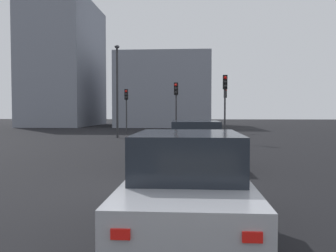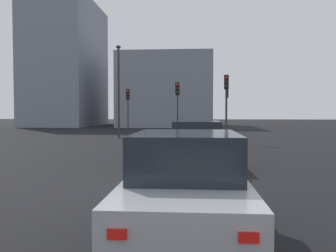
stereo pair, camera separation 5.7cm
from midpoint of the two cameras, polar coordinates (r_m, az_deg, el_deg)
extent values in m
cube|color=black|center=(9.20, -6.75, -10.72)|extent=(160.00, 160.00, 0.20)
cube|color=#141E4C|center=(18.97, 4.12, -1.90)|extent=(4.20, 1.90, 0.62)
cube|color=#1E232B|center=(18.73, 4.14, -0.11)|extent=(1.91, 1.63, 0.58)
cylinder|color=black|center=(20.32, 6.58, -2.34)|extent=(0.64, 0.23, 0.64)
cylinder|color=black|center=(20.28, 1.46, -2.33)|extent=(0.64, 0.23, 0.64)
cylinder|color=black|center=(17.76, 7.14, -3.02)|extent=(0.64, 0.23, 0.64)
cylinder|color=black|center=(17.71, 1.29, -3.02)|extent=(0.64, 0.23, 0.64)
cube|color=red|center=(16.91, 6.51, -2.05)|extent=(0.03, 0.20, 0.11)
cube|color=red|center=(16.87, 2.08, -2.04)|extent=(0.03, 0.20, 0.11)
cube|color=black|center=(12.83, 4.27, -3.75)|extent=(4.28, 1.96, 0.71)
cube|color=#1E232B|center=(12.56, 4.30, -0.73)|extent=(1.94, 1.68, 0.66)
cylinder|color=black|center=(14.22, 7.87, -4.36)|extent=(0.64, 0.23, 0.64)
cylinder|color=black|center=(14.17, 0.33, -4.36)|extent=(0.64, 0.23, 0.64)
cylinder|color=black|center=(11.63, 9.07, -5.87)|extent=(0.64, 0.23, 0.64)
cylinder|color=black|center=(11.57, -0.18, -5.89)|extent=(0.64, 0.23, 0.64)
cube|color=red|center=(10.74, 8.19, -4.27)|extent=(0.03, 0.20, 0.11)
cube|color=red|center=(10.69, 1.00, -4.28)|extent=(0.03, 0.20, 0.11)
cube|color=#A8AAB2|center=(5.98, 2.90, -10.80)|extent=(4.66, 1.83, 0.72)
cube|color=#1E232B|center=(5.63, 2.88, -4.47)|extent=(2.10, 1.60, 0.67)
cylinder|color=black|center=(7.50, 10.13, -10.46)|extent=(0.64, 0.22, 0.64)
cylinder|color=black|center=(7.52, -4.00, -10.40)|extent=(0.64, 0.22, 0.64)
cylinder|color=black|center=(4.76, 14.22, -18.13)|extent=(0.64, 0.22, 0.64)
cylinder|color=black|center=(4.79, -8.87, -17.95)|extent=(0.64, 0.22, 0.64)
cube|color=red|center=(3.74, 12.90, -16.96)|extent=(0.03, 0.20, 0.11)
cube|color=red|center=(3.77, -8.07, -16.78)|extent=(0.03, 0.20, 0.11)
cylinder|color=#2D2D30|center=(33.46, 9.07, 1.71)|extent=(0.11, 0.11, 3.23)
cube|color=black|center=(33.44, 9.10, 5.25)|extent=(0.20, 0.28, 0.90)
sphere|color=red|center=(33.35, 9.12, 5.73)|extent=(0.20, 0.20, 0.20)
sphere|color=black|center=(33.33, 9.12, 5.26)|extent=(0.20, 0.20, 0.20)
sphere|color=black|center=(33.32, 9.11, 4.80)|extent=(0.20, 0.20, 0.20)
cylinder|color=#2D2D30|center=(25.83, 1.25, 1.47)|extent=(0.11, 0.11, 3.16)
cube|color=black|center=(25.82, 1.24, 5.97)|extent=(0.23, 0.30, 0.90)
sphere|color=red|center=(25.73, 1.20, 6.59)|extent=(0.20, 0.20, 0.20)
sphere|color=black|center=(25.71, 1.20, 5.99)|extent=(0.20, 0.20, 0.20)
sphere|color=black|center=(25.70, 1.20, 5.39)|extent=(0.20, 0.20, 0.20)
cylinder|color=#2D2D30|center=(30.39, -6.71, 1.40)|extent=(0.11, 0.11, 2.95)
cube|color=black|center=(30.36, -6.75, 5.03)|extent=(0.20, 0.28, 0.90)
sphere|color=red|center=(30.27, -6.79, 5.55)|extent=(0.20, 0.20, 0.20)
sphere|color=black|center=(30.25, -6.79, 5.04)|extent=(0.20, 0.20, 0.20)
sphere|color=black|center=(30.24, -6.79, 4.53)|extent=(0.20, 0.20, 0.20)
cylinder|color=#2D2D30|center=(22.87, 9.00, 1.59)|extent=(0.11, 0.11, 3.37)
cube|color=black|center=(22.89, 9.05, 6.94)|extent=(0.20, 0.28, 0.90)
sphere|color=red|center=(22.80, 9.07, 7.64)|extent=(0.20, 0.20, 0.20)
sphere|color=black|center=(22.78, 9.07, 6.96)|extent=(0.20, 0.20, 0.20)
sphere|color=black|center=(22.76, 9.07, 6.29)|extent=(0.20, 0.20, 0.20)
cylinder|color=#2D2D30|center=(26.77, -8.19, 5.19)|extent=(0.16, 0.16, 6.62)
ellipsoid|color=#4C4C51|center=(27.16, -8.23, 12.44)|extent=(0.56, 0.36, 0.24)
cube|color=gray|center=(48.46, -0.46, 5.48)|extent=(13.09, 11.72, 9.23)
cube|color=gray|center=(52.19, -16.15, 9.43)|extent=(14.47, 8.00, 16.97)
camera|label=1|loc=(0.03, -90.17, -0.01)|focal=38.11mm
camera|label=2|loc=(0.03, 89.83, 0.01)|focal=38.11mm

